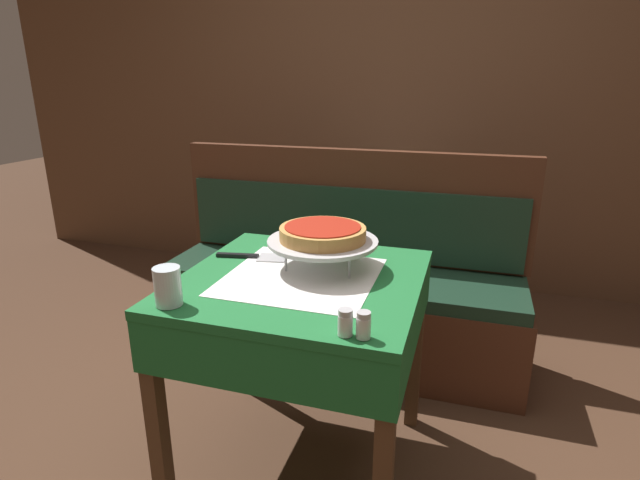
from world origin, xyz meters
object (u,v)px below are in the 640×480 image
at_px(water_glass_near, 168,286).
at_px(condiment_caddy, 379,175).
at_px(pizza_pan_stand, 323,242).
at_px(salt_shaker, 345,322).
at_px(deep_dish_pizza, 323,233).
at_px(dining_table_front, 302,308).
at_px(pepper_shaker, 363,325).
at_px(booth_bench, 340,297).
at_px(dining_table_rear, 380,203).
at_px(pizza_server, 254,256).

distance_m(water_glass_near, condiment_caddy, 1.92).
relative_size(pizza_pan_stand, salt_shaker, 5.30).
xyz_separation_m(deep_dish_pizza, condiment_caddy, (-0.09, 1.50, -0.08)).
bearing_deg(condiment_caddy, dining_table_front, -88.23).
relative_size(dining_table_front, pepper_shaker, 11.03).
height_order(dining_table_front, pepper_shaker, pepper_shaker).
distance_m(pizza_pan_stand, pepper_shaker, 0.49).
distance_m(pizza_pan_stand, water_glass_near, 0.53).
xyz_separation_m(booth_bench, deep_dish_pizza, (0.12, -0.71, 0.56)).
xyz_separation_m(water_glass_near, pepper_shaker, (0.57, -0.02, -0.02)).
bearing_deg(condiment_caddy, booth_bench, -92.18).
distance_m(dining_table_rear, pizza_server, 1.43).
height_order(dining_table_rear, pepper_shaker, pepper_shaker).
relative_size(pizza_pan_stand, condiment_caddy, 2.04).
bearing_deg(pepper_shaker, dining_table_front, 129.90).
height_order(pizza_pan_stand, water_glass_near, water_glass_near).
height_order(deep_dish_pizza, pizza_server, deep_dish_pizza).
relative_size(booth_bench, pizza_pan_stand, 4.78).
bearing_deg(dining_table_rear, water_glass_near, -98.15).
distance_m(booth_bench, pizza_pan_stand, 0.90).
distance_m(dining_table_front, deep_dish_pizza, 0.26).
xyz_separation_m(deep_dish_pizza, salt_shaker, (0.19, -0.43, -0.09)).
relative_size(dining_table_front, pizza_pan_stand, 2.08).
bearing_deg(dining_table_rear, pepper_shaker, -80.70).
distance_m(dining_table_front, pepper_shaker, 0.47).
bearing_deg(deep_dish_pizza, pizza_pan_stand, 180.00).
height_order(booth_bench, water_glass_near, booth_bench).
bearing_deg(dining_table_front, salt_shaker, -55.06).
bearing_deg(condiment_caddy, salt_shaker, -81.60).
height_order(booth_bench, deep_dish_pizza, booth_bench).
bearing_deg(pizza_pan_stand, dining_table_front, -116.72).
xyz_separation_m(water_glass_near, condiment_caddy, (0.24, 1.91, -0.01)).
xyz_separation_m(dining_table_rear, deep_dish_pizza, (0.07, -1.44, 0.24)).
bearing_deg(salt_shaker, pizza_server, 135.15).
xyz_separation_m(pizza_pan_stand, water_glass_near, (-0.33, -0.41, -0.04)).
distance_m(dining_table_front, dining_table_rear, 1.53).
relative_size(dining_table_front, pizza_server, 2.96).
height_order(dining_table_rear, booth_bench, booth_bench).
bearing_deg(salt_shaker, condiment_caddy, 98.40).
distance_m(dining_table_front, booth_bench, 0.87).
bearing_deg(dining_table_rear, deep_dish_pizza, -87.24).
relative_size(deep_dish_pizza, water_glass_near, 2.57).
xyz_separation_m(pizza_pan_stand, salt_shaker, (0.19, -0.43, -0.06)).
distance_m(pizza_pan_stand, salt_shaker, 0.47).
relative_size(water_glass_near, condiment_caddy, 0.61).
height_order(pizza_pan_stand, pizza_server, pizza_pan_stand).
bearing_deg(dining_table_front, booth_bench, 95.63).
relative_size(booth_bench, condiment_caddy, 9.73).
relative_size(booth_bench, pizza_server, 6.80).
bearing_deg(pepper_shaker, booth_bench, 107.56).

